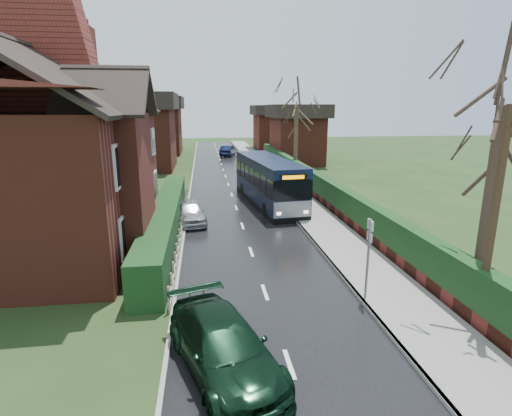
{
  "coord_description": "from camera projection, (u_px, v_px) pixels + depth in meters",
  "views": [
    {
      "loc": [
        -1.95,
        -14.47,
        6.22
      ],
      "look_at": [
        0.32,
        2.82,
        1.8
      ],
      "focal_mm": 28.0,
      "sensor_mm": 36.0,
      "label": 1
    }
  ],
  "objects": [
    {
      "name": "ground",
      "position": [
        257.0,
        270.0,
        15.68
      ],
      "size": [
        140.0,
        140.0,
        0.0
      ],
      "primitive_type": "plane",
      "color": "#30421C",
      "rests_on": "ground"
    },
    {
      "name": "road",
      "position": [
        236.0,
        208.0,
        25.29
      ],
      "size": [
        6.0,
        100.0,
        0.02
      ],
      "primitive_type": "cube",
      "color": "black",
      "rests_on": "ground"
    },
    {
      "name": "pavement",
      "position": [
        302.0,
        205.0,
        25.82
      ],
      "size": [
        2.5,
        100.0,
        0.14
      ],
      "primitive_type": "cube",
      "color": "slate",
      "rests_on": "ground"
    },
    {
      "name": "kerb_right",
      "position": [
        283.0,
        206.0,
        25.66
      ],
      "size": [
        0.12,
        100.0,
        0.14
      ],
      "primitive_type": "cube",
      "color": "gray",
      "rests_on": "ground"
    },
    {
      "name": "kerb_left",
      "position": [
        188.0,
        209.0,
        24.9
      ],
      "size": [
        0.12,
        100.0,
        0.1
      ],
      "primitive_type": "cube",
      "color": "gray",
      "rests_on": "ground"
    },
    {
      "name": "front_hedge",
      "position": [
        166.0,
        220.0,
        19.8
      ],
      "size": [
        1.2,
        16.0,
        1.6
      ],
      "primitive_type": "cube",
      "color": "black",
      "rests_on": "ground"
    },
    {
      "name": "picket_fence",
      "position": [
        182.0,
        226.0,
        19.98
      ],
      "size": [
        0.1,
        16.0,
        0.9
      ],
      "primitive_type": null,
      "color": "gray",
      "rests_on": "ground"
    },
    {
      "name": "right_wall_hedge",
      "position": [
        325.0,
        190.0,
        25.78
      ],
      "size": [
        0.6,
        50.0,
        1.8
      ],
      "color": "maroon",
      "rests_on": "ground"
    },
    {
      "name": "brick_house",
      "position": [
        53.0,
        149.0,
        18.1
      ],
      "size": [
        9.3,
        14.6,
        10.3
      ],
      "color": "maroon",
      "rests_on": "ground"
    },
    {
      "name": "bus",
      "position": [
        268.0,
        182.0,
        26.13
      ],
      "size": [
        3.37,
        10.03,
        2.99
      ],
      "rotation": [
        0.0,
        0.0,
        0.12
      ],
      "color": "black",
      "rests_on": "ground"
    },
    {
      "name": "car_silver",
      "position": [
        190.0,
        212.0,
        21.93
      ],
      "size": [
        2.06,
        3.87,
        1.25
      ],
      "primitive_type": "imported",
      "rotation": [
        0.0,
        0.0,
        0.16
      ],
      "color": "silver",
      "rests_on": "ground"
    },
    {
      "name": "car_green",
      "position": [
        224.0,
        346.0,
        9.55
      ],
      "size": [
        3.2,
        4.92,
        1.32
      ],
      "primitive_type": "imported",
      "rotation": [
        0.0,
        0.0,
        0.32
      ],
      "color": "black",
      "rests_on": "ground"
    },
    {
      "name": "car_distant",
      "position": [
        228.0,
        151.0,
        52.01
      ],
      "size": [
        2.45,
        4.42,
        1.38
      ],
      "primitive_type": "imported",
      "rotation": [
        0.0,
        0.0,
        2.89
      ],
      "color": "#101732",
      "rests_on": "ground"
    },
    {
      "name": "bus_stop_sign",
      "position": [
        369.0,
        248.0,
        12.75
      ],
      "size": [
        0.09,
        0.43,
        2.81
      ],
      "rotation": [
        0.0,
        0.0,
        -0.07
      ],
      "color": "slate",
      "rests_on": "ground"
    },
    {
      "name": "telegraph_pole",
      "position": [
        493.0,
        222.0,
        10.83
      ],
      "size": [
        0.28,
        0.8,
        6.3
      ],
      "rotation": [
        0.0,
        0.0,
        0.27
      ],
      "color": "#322216",
      "rests_on": "ground"
    },
    {
      "name": "tree_right_near",
      "position": [
        504.0,
        89.0,
        11.14
      ],
      "size": [
        4.16,
        4.16,
        8.98
      ],
      "color": "#372820",
      "rests_on": "ground"
    },
    {
      "name": "tree_right_far",
      "position": [
        297.0,
        99.0,
        33.57
      ],
      "size": [
        4.77,
        4.77,
        9.21
      ],
      "color": "#3C2F23",
      "rests_on": "ground"
    },
    {
      "name": "tree_house_side",
      "position": [
        97.0,
        87.0,
        29.88
      ],
      "size": [
        4.52,
        4.52,
        10.28
      ],
      "color": "#3B2B22",
      "rests_on": "ground"
    }
  ]
}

